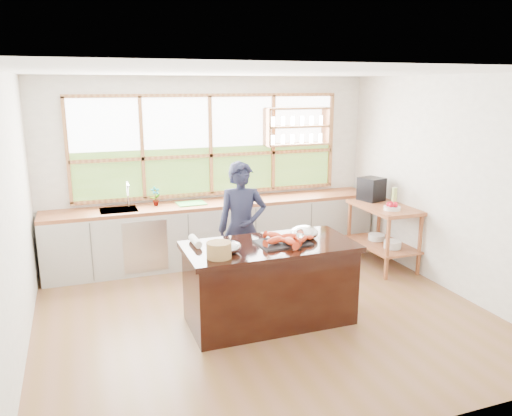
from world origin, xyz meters
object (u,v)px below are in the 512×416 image
cook (242,228)px  espresso_machine (371,189)px  island (270,283)px  wicker_basket (219,250)px

cook → espresso_machine: cook is taller
espresso_machine → island: bearing=-162.8°
espresso_machine → wicker_basket: bearing=-165.6°
cook → wicker_basket: (-0.61, -1.12, 0.14)m
cook → wicker_basket: size_ratio=6.70×
island → cook: (-0.02, 0.88, 0.38)m
cook → island: bearing=-75.8°
wicker_basket → island: bearing=20.0°
island → espresso_machine: espresso_machine is taller
island → espresso_machine: bearing=33.6°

